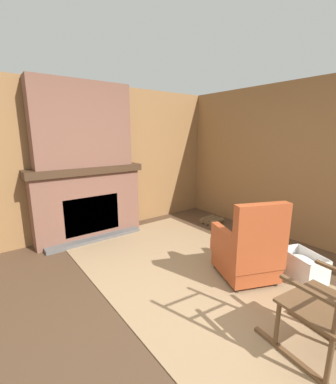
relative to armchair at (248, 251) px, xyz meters
name	(u,v)px	position (x,y,z in m)	size (l,w,h in m)	color
ground_plane	(183,314)	(0.02, -1.00, -0.36)	(14.00, 14.00, 0.00)	#4C3523
wood_panel_wall_left	(81,162)	(-2.61, -1.00, 0.89)	(0.06, 5.81, 2.50)	olive
wood_panel_wall_back	(323,165)	(0.05, 1.63, 0.89)	(5.81, 0.09, 2.50)	olive
fireplace_hearth	(88,203)	(-2.40, -1.00, 0.23)	(0.56, 1.81, 1.19)	brown
chimney_breast	(83,125)	(-2.41, -1.00, 1.47)	(0.30, 1.51, 1.29)	brown
area_rug	(190,271)	(-0.54, -0.42, -0.35)	(3.57, 2.16, 0.01)	#997A56
armchair	(248,251)	(0.00, 0.00, 0.00)	(0.86, 0.83, 1.00)	#A84723
rocking_chair	(329,307)	(1.04, -0.46, 0.09)	(0.86, 0.59, 1.36)	brown
firewood_stack	(212,220)	(-1.62, 1.12, -0.30)	(0.36, 0.37, 0.11)	brown
laundry_basket	(303,265)	(0.39, 0.57, -0.20)	(0.58, 0.47, 0.31)	white
oil_lamp_vase	(60,162)	(-2.45, -1.37, 0.92)	(0.12, 0.12, 0.26)	#99B29E
storage_case	(117,160)	(-2.45, -0.42, 0.89)	(0.14, 0.25, 0.12)	brown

